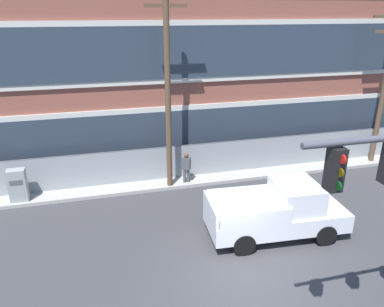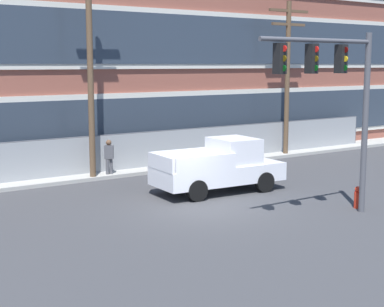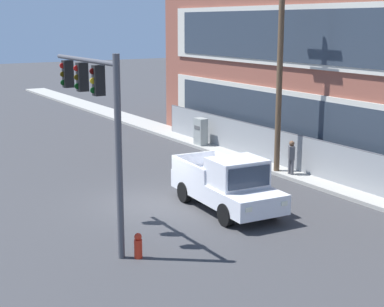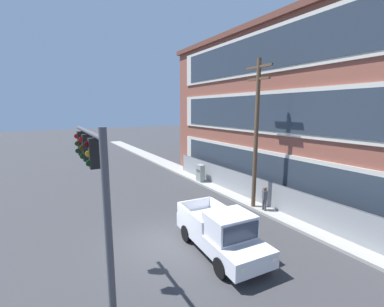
{
  "view_description": "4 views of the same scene",
  "coord_description": "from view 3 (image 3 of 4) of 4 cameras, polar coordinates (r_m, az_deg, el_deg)",
  "views": [
    {
      "loc": [
        -4.01,
        -9.04,
        8.07
      ],
      "look_at": [
        -0.24,
        5.31,
        2.34
      ],
      "focal_mm": 35.0,
      "sensor_mm": 36.0,
      "label": 1
    },
    {
      "loc": [
        -11.47,
        -16.09,
        4.99
      ],
      "look_at": [
        1.42,
        2.75,
        1.5
      ],
      "focal_mm": 55.0,
      "sensor_mm": 36.0,
      "label": 2
    },
    {
      "loc": [
        19.31,
        -10.04,
        6.86
      ],
      "look_at": [
        -0.08,
        1.9,
        1.72
      ],
      "focal_mm": 55.0,
      "sensor_mm": 36.0,
      "label": 3
    },
    {
      "loc": [
        10.83,
        -4.53,
        6.42
      ],
      "look_at": [
        -1.86,
        2.89,
        3.87
      ],
      "focal_mm": 24.0,
      "sensor_mm": 36.0,
      "label": 4
    }
  ],
  "objects": [
    {
      "name": "sidewalk_building_side",
      "position": [
        27.08,
        10.58,
        -2.01
      ],
      "size": [
        80.0,
        1.92,
        0.16
      ],
      "primitive_type": "cube",
      "color": "#9E9B93",
      "rests_on": "ground"
    },
    {
      "name": "traffic_signal_mast",
      "position": [
        18.02,
        -9.22,
        4.54
      ],
      "size": [
        4.78,
        0.43,
        5.99
      ],
      "color": "#4C4C51",
      "rests_on": "ground"
    },
    {
      "name": "pedestrian_near_cabinet",
      "position": [
        26.52,
        9.61,
        -0.29
      ],
      "size": [
        0.47,
        0.41,
        1.69
      ],
      "color": "#4C4C51",
      "rests_on": "ground"
    },
    {
      "name": "electrical_cabinet",
      "position": [
        32.51,
        0.86,
        2.0
      ],
      "size": [
        0.75,
        0.51,
        1.64
      ],
      "color": "#939993",
      "rests_on": "ground"
    },
    {
      "name": "utility_pole_near_corner",
      "position": [
        26.48,
        8.53,
        8.8
      ],
      "size": [
        2.08,
        0.26,
        9.41
      ],
      "color": "brown",
      "rests_on": "ground"
    },
    {
      "name": "fire_hydrant",
      "position": [
        17.63,
        -5.24,
        -8.91
      ],
      "size": [
        0.24,
        0.24,
        0.78
      ],
      "color": "red",
      "rests_on": "ground"
    },
    {
      "name": "chain_link_fence",
      "position": [
        25.22,
        14.65,
        -1.31
      ],
      "size": [
        29.07,
        0.06,
        1.83
      ],
      "color": "gray",
      "rests_on": "ground"
    },
    {
      "name": "ground_plane",
      "position": [
        22.83,
        -3.97,
        -4.81
      ],
      "size": [
        160.0,
        160.0,
        0.0
      ],
      "primitive_type": "plane",
      "color": "#38383A"
    },
    {
      "name": "pickup_truck_white",
      "position": [
        21.67,
        3.53,
        -3.08
      ],
      "size": [
        5.33,
        2.4,
        2.09
      ],
      "color": "silver",
      "rests_on": "ground"
    }
  ]
}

